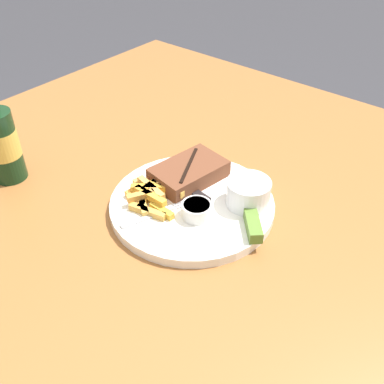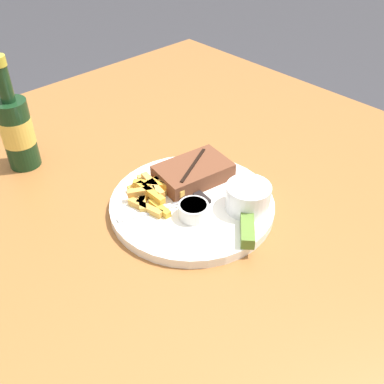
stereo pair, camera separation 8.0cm
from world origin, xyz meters
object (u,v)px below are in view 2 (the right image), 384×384
object	(u,v)px
pickle_spear	(247,228)
beer_bottle	(17,129)
steak_portion	(193,172)
knife_utensil	(188,187)
dinner_plate	(192,205)
dipping_sauce_cup	(193,210)
coleslaw_cup	(248,196)
fork_utensil	(151,211)

from	to	relation	value
pickle_spear	beer_bottle	size ratio (longest dim) A/B	0.32
steak_portion	knife_utensil	distance (m)	0.03
dinner_plate	steak_portion	xyz separation A→B (m)	(0.05, 0.05, 0.03)
steak_portion	dipping_sauce_cup	world-z (taller)	steak_portion
pickle_spear	coleslaw_cup	bearing A→B (deg)	40.99
fork_utensil	dinner_plate	bearing A→B (deg)	0.00
dinner_plate	coleslaw_cup	size ratio (longest dim) A/B	3.78
pickle_spear	fork_utensil	bearing A→B (deg)	118.90
steak_portion	fork_utensil	bearing A→B (deg)	-170.62
knife_utensil	beer_bottle	distance (m)	0.36
dinner_plate	knife_utensil	bearing A→B (deg)	56.76
dinner_plate	beer_bottle	world-z (taller)	beer_bottle
dipping_sauce_cup	pickle_spear	bearing A→B (deg)	-68.27
knife_utensil	steak_portion	bearing A→B (deg)	-54.30
dinner_plate	steak_portion	size ratio (longest dim) A/B	1.99
pickle_spear	dinner_plate	bearing A→B (deg)	94.11
coleslaw_cup	fork_utensil	size ratio (longest dim) A/B	0.60
dinner_plate	fork_utensil	size ratio (longest dim) A/B	2.28
fork_utensil	knife_utensil	world-z (taller)	knife_utensil
dipping_sauce_cup	knife_utensil	distance (m)	0.08
coleslaw_cup	dipping_sauce_cup	bearing A→B (deg)	150.51
dinner_plate	knife_utensil	size ratio (longest dim) A/B	1.79
knife_utensil	fork_utensil	bearing A→B (deg)	101.59
steak_portion	knife_utensil	size ratio (longest dim) A/B	0.90
dinner_plate	fork_utensil	distance (m)	0.08
steak_portion	pickle_spear	bearing A→B (deg)	-102.61
fork_utensil	beer_bottle	xyz separation A→B (m)	(-0.08, 0.31, 0.06)
dinner_plate	knife_utensil	world-z (taller)	knife_utensil
steak_portion	pickle_spear	xyz separation A→B (m)	(-0.04, -0.17, -0.01)
pickle_spear	knife_utensil	world-z (taller)	pickle_spear
dinner_plate	beer_bottle	bearing A→B (deg)	114.18
dinner_plate	knife_utensil	distance (m)	0.04
coleslaw_cup	beer_bottle	distance (m)	0.47
dipping_sauce_cup	pickle_spear	size ratio (longest dim) A/B	0.71
coleslaw_cup	fork_utensil	xyz separation A→B (m)	(-0.13, 0.11, -0.02)
pickle_spear	beer_bottle	world-z (taller)	beer_bottle
fork_utensil	beer_bottle	bearing A→B (deg)	123.76
dipping_sauce_cup	pickle_spear	world-z (taller)	dipping_sauce_cup
knife_utensil	coleslaw_cup	bearing A→B (deg)	-154.47
dinner_plate	dipping_sauce_cup	size ratio (longest dim) A/B	5.69
dipping_sauce_cup	fork_utensil	bearing A→B (deg)	128.26
knife_utensil	pickle_spear	bearing A→B (deg)	-176.88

